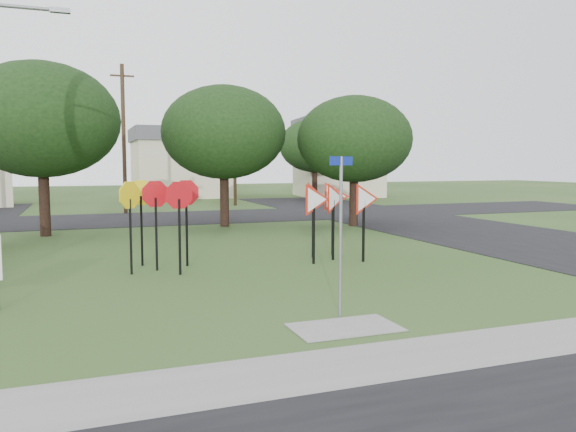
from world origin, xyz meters
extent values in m
plane|color=#29471A|center=(0.00, 0.00, 0.00)|extent=(140.00, 140.00, 0.00)
cube|color=gray|center=(0.00, -4.20, 0.01)|extent=(30.00, 1.60, 0.02)
cube|color=#29471A|center=(0.00, -5.40, 0.01)|extent=(30.00, 0.80, 0.02)
cube|color=black|center=(12.00, 10.00, 0.01)|extent=(8.00, 50.00, 0.02)
cube|color=black|center=(0.00, 20.00, 0.01)|extent=(60.00, 8.00, 0.02)
cube|color=gray|center=(0.00, -2.40, 0.01)|extent=(2.00, 1.20, 0.02)
cylinder|color=gray|center=(0.24, -1.68, 1.60)|extent=(0.06, 0.06, 3.20)
cube|color=navy|center=(0.24, -1.68, 3.12)|extent=(0.61, 0.28, 0.17)
cube|color=black|center=(-2.57, 4.58, 1.05)|extent=(0.06, 0.06, 2.10)
cube|color=black|center=(-1.62, 5.00, 1.05)|extent=(0.06, 0.06, 2.10)
cube|color=black|center=(-2.04, 3.75, 1.05)|extent=(0.06, 0.06, 2.10)
cube|color=black|center=(-3.30, 4.27, 1.05)|extent=(0.06, 0.06, 2.10)
cube|color=black|center=(-2.88, 5.53, 1.05)|extent=(0.06, 0.06, 2.10)
cube|color=black|center=(2.08, 4.02, 0.96)|extent=(0.06, 0.06, 1.91)
cube|color=black|center=(2.93, 4.44, 0.96)|extent=(0.06, 0.06, 1.91)
cube|color=black|center=(3.67, 3.81, 0.96)|extent=(0.06, 0.06, 1.91)
cube|color=black|center=(2.50, 5.08, 0.96)|extent=(0.06, 0.06, 1.91)
cube|color=black|center=(3.35, 5.40, 0.96)|extent=(0.06, 0.06, 1.91)
cylinder|color=gray|center=(-6.10, 4.40, 7.00)|extent=(2.40, 0.10, 0.10)
cube|color=gray|center=(-4.90, 4.40, 7.00)|extent=(0.50, 0.18, 0.12)
cylinder|color=#44311F|center=(-2.00, 24.00, 4.50)|extent=(0.24, 0.24, 9.00)
cube|color=#44311F|center=(-2.00, 24.00, 8.30)|extent=(1.40, 0.10, 0.10)
cylinder|color=#44311F|center=(6.00, 28.00, 4.25)|extent=(0.24, 0.24, 8.50)
cube|color=#44311F|center=(6.00, 28.00, 7.80)|extent=(1.40, 0.10, 0.10)
cube|color=beige|center=(4.00, 40.00, 2.50)|extent=(8.00, 8.00, 5.00)
cube|color=#515156|center=(4.00, 40.00, 5.60)|extent=(8.40, 8.40, 1.20)
cube|color=beige|center=(18.00, 36.00, 3.00)|extent=(7.91, 7.91, 6.00)
cube|color=#515156|center=(18.00, 36.00, 6.60)|extent=(8.30, 8.30, 1.20)
cylinder|color=black|center=(-6.00, 14.00, 1.31)|extent=(0.44, 0.44, 2.62)
ellipsoid|color=black|center=(-6.00, 14.00, 4.87)|extent=(6.40, 6.40, 4.80)
cylinder|color=black|center=(2.00, 15.00, 1.22)|extent=(0.44, 0.44, 2.45)
ellipsoid|color=black|center=(2.00, 15.00, 4.55)|extent=(6.00, 6.00, 4.50)
cylinder|color=black|center=(8.00, 13.00, 1.14)|extent=(0.44, 0.44, 2.27)
ellipsoid|color=black|center=(8.00, 13.00, 4.23)|extent=(5.60, 5.60, 4.20)
cylinder|color=black|center=(14.00, 32.00, 1.22)|extent=(0.44, 0.44, 2.45)
ellipsoid|color=black|center=(14.00, 32.00, 4.55)|extent=(6.00, 6.00, 4.50)
camera|label=1|loc=(-4.55, -11.62, 3.07)|focal=35.00mm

